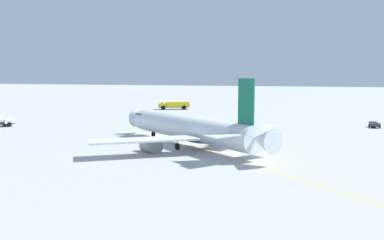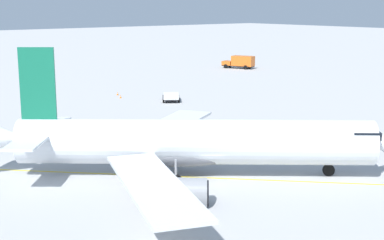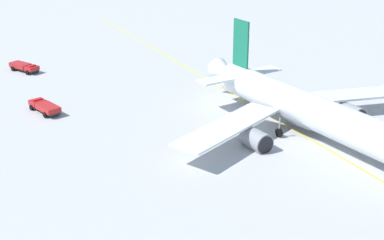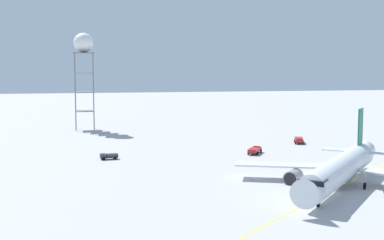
{
  "view_description": "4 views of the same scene",
  "coord_description": "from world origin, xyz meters",
  "px_view_note": "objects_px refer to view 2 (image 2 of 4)",
  "views": [
    {
      "loc": [
        -19.35,
        70.96,
        12.67
      ],
      "look_at": [
        0.24,
        -1.7,
        4.09
      ],
      "focal_mm": 39.95,
      "sensor_mm": 36.0,
      "label": 1
    },
    {
      "loc": [
        -31.24,
        -36.15,
        15.43
      ],
      "look_at": [
        1.37,
        4.48,
        4.57
      ],
      "focal_mm": 52.1,
      "sensor_mm": 36.0,
      "label": 2
    },
    {
      "loc": [
        4.89,
        -62.89,
        27.47
      ],
      "look_at": [
        -13.12,
        -4.98,
        3.13
      ],
      "focal_mm": 52.86,
      "sensor_mm": 36.0,
      "label": 3
    },
    {
      "loc": [
        77.0,
        -36.94,
        19.47
      ],
      "look_at": [
        -34.76,
        -14.87,
        7.76
      ],
      "focal_mm": 50.68,
      "sensor_mm": 36.0,
      "label": 4
    }
  ],
  "objects_px": {
    "pushback_tug_truck": "(171,96)",
    "safety_cone_near": "(121,97)",
    "airliner_main": "(190,144)",
    "safety_cone_mid": "(118,94)",
    "catering_truck_truck": "(240,62)"
  },
  "relations": [
    {
      "from": "safety_cone_near",
      "to": "safety_cone_mid",
      "type": "distance_m",
      "value": 3.26
    },
    {
      "from": "catering_truck_truck",
      "to": "safety_cone_mid",
      "type": "distance_m",
      "value": 47.59
    },
    {
      "from": "airliner_main",
      "to": "safety_cone_near",
      "type": "xyz_separation_m",
      "value": [
        17.6,
        40.75,
        -2.67
      ]
    },
    {
      "from": "catering_truck_truck",
      "to": "safety_cone_near",
      "type": "distance_m",
      "value": 49.86
    },
    {
      "from": "safety_cone_near",
      "to": "safety_cone_mid",
      "type": "height_order",
      "value": "same"
    },
    {
      "from": "airliner_main",
      "to": "safety_cone_mid",
      "type": "xyz_separation_m",
      "value": [
        18.87,
        43.76,
        -2.67
      ]
    },
    {
      "from": "safety_cone_near",
      "to": "safety_cone_mid",
      "type": "bearing_deg",
      "value": 67.26
    },
    {
      "from": "airliner_main",
      "to": "catering_truck_truck",
      "type": "bearing_deg",
      "value": 83.32
    },
    {
      "from": "catering_truck_truck",
      "to": "safety_cone_near",
      "type": "xyz_separation_m",
      "value": [
        -45.95,
        -19.31,
        -1.38
      ]
    },
    {
      "from": "pushback_tug_truck",
      "to": "safety_cone_near",
      "type": "height_order",
      "value": "pushback_tug_truck"
    },
    {
      "from": "catering_truck_truck",
      "to": "safety_cone_near",
      "type": "relative_size",
      "value": 14.94
    },
    {
      "from": "pushback_tug_truck",
      "to": "safety_cone_mid",
      "type": "height_order",
      "value": "pushback_tug_truck"
    },
    {
      "from": "airliner_main",
      "to": "catering_truck_truck",
      "type": "relative_size",
      "value": 3.87
    },
    {
      "from": "pushback_tug_truck",
      "to": "airliner_main",
      "type": "bearing_deg",
      "value": -178.15
    },
    {
      "from": "pushback_tug_truck",
      "to": "safety_cone_mid",
      "type": "relative_size",
      "value": 9.26
    }
  ]
}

